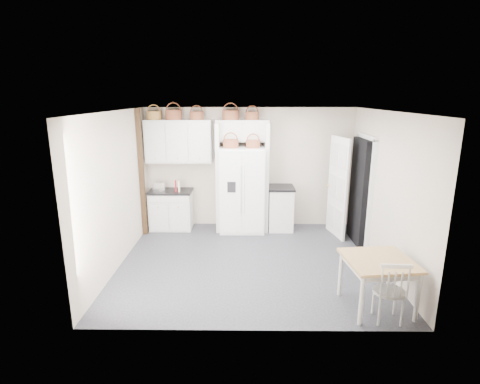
{
  "coord_description": "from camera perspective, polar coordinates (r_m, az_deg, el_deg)",
  "views": [
    {
      "loc": [
        -0.11,
        -6.08,
        2.84
      ],
      "look_at": [
        -0.18,
        0.4,
        1.16
      ],
      "focal_mm": 28.0,
      "sensor_mm": 36.0,
      "label": 1
    }
  ],
  "objects": [
    {
      "name": "basket_bridge_a",
      "position": [
        7.93,
        -1.44,
        11.65
      ],
      "size": [
        0.34,
        0.34,
        0.19
      ],
      "primitive_type": "cylinder",
      "color": "brown",
      "rests_on": "bridge_cabinet"
    },
    {
      "name": "toaster",
      "position": [
        8.2,
        -12.2,
        0.82
      ],
      "size": [
        0.26,
        0.16,
        0.18
      ],
      "primitive_type": "cube",
      "rotation": [
        0.0,
        0.0,
        -0.03
      ],
      "color": "silver",
      "rests_on": "counter_left"
    },
    {
      "name": "upper_cabinet",
      "position": [
        8.09,
        -9.33,
        7.63
      ],
      "size": [
        1.4,
        0.34,
        0.9
      ],
      "primitive_type": "cube",
      "color": "silver",
      "rests_on": "wall_back"
    },
    {
      "name": "ceiling",
      "position": [
        6.09,
        1.72,
        12.23
      ],
      "size": [
        4.5,
        4.5,
        0.0
      ],
      "primitive_type": "plane",
      "color": "white",
      "rests_on": "wall_back"
    },
    {
      "name": "cookbook_red",
      "position": [
        8.06,
        -9.77,
        0.89
      ],
      "size": [
        0.06,
        0.16,
        0.23
      ],
      "primitive_type": "cube",
      "rotation": [
        0.0,
        0.0,
        0.19
      ],
      "color": "maroon",
      "rests_on": "counter_left"
    },
    {
      "name": "refrigerator",
      "position": [
        7.96,
        0.34,
        0.42
      ],
      "size": [
        0.93,
        0.75,
        1.81
      ],
      "primitive_type": "cube",
      "color": "white",
      "rests_on": "floor"
    },
    {
      "name": "cookbook_cream",
      "position": [
        8.05,
        -9.27,
        0.86
      ],
      "size": [
        0.05,
        0.15,
        0.22
      ],
      "primitive_type": "cube",
      "rotation": [
        0.0,
        0.0,
        0.12
      ],
      "color": "#F2E7BE",
      "rests_on": "counter_left"
    },
    {
      "name": "base_cab_left",
      "position": [
        8.31,
        -10.42,
        -2.76
      ],
      "size": [
        0.89,
        0.56,
        0.82
      ],
      "primitive_type": "cube",
      "color": "silver",
      "rests_on": "floor"
    },
    {
      "name": "wall_back",
      "position": [
        8.23,
        1.41,
        3.71
      ],
      "size": [
        4.5,
        0.0,
        4.5
      ],
      "primitive_type": "plane",
      "rotation": [
        1.57,
        0.0,
        0.0
      ],
      "color": "beige",
      "rests_on": "floor"
    },
    {
      "name": "wall_left",
      "position": [
        6.63,
        -18.2,
        0.32
      ],
      "size": [
        0.0,
        4.0,
        4.0
      ],
      "primitive_type": "plane",
      "rotation": [
        1.57,
        0.0,
        1.57
      ],
      "color": "beige",
      "rests_on": "floor"
    },
    {
      "name": "basket_fridge_b",
      "position": [
        7.69,
        2.01,
        7.34
      ],
      "size": [
        0.29,
        0.29,
        0.16
      ],
      "primitive_type": "cylinder",
      "color": "brown",
      "rests_on": "refrigerator"
    },
    {
      "name": "bridge_cabinet",
      "position": [
        7.95,
        0.36,
        9.33
      ],
      "size": [
        1.12,
        0.34,
        0.45
      ],
      "primitive_type": "cube",
      "color": "silver",
      "rests_on": "wall_back"
    },
    {
      "name": "door_slab",
      "position": [
        7.87,
        14.67,
        0.68
      ],
      "size": [
        0.21,
        0.79,
        2.05
      ],
      "primitive_type": "cube",
      "rotation": [
        0.0,
        0.0,
        -1.36
      ],
      "color": "white",
      "rests_on": "floor"
    },
    {
      "name": "counter_right",
      "position": [
        8.05,
        6.25,
        0.68
      ],
      "size": [
        0.56,
        0.66,
        0.04
      ],
      "primitive_type": "cube",
      "color": "black",
      "rests_on": "base_cab_right"
    },
    {
      "name": "basket_upper_b",
      "position": [
        8.06,
        -10.08,
        11.51
      ],
      "size": [
        0.34,
        0.34,
        0.2
      ],
      "primitive_type": "cylinder",
      "color": "brown",
      "rests_on": "upper_cabinet"
    },
    {
      "name": "fridge_panel_right",
      "position": [
        7.98,
        4.02,
        2.23
      ],
      "size": [
        0.08,
        0.6,
        2.3
      ],
      "primitive_type": "cube",
      "color": "silver",
      "rests_on": "floor"
    },
    {
      "name": "basket_upper_c",
      "position": [
        7.99,
        -6.62,
        11.48
      ],
      "size": [
        0.29,
        0.29,
        0.17
      ],
      "primitive_type": "cylinder",
      "color": "brown",
      "rests_on": "upper_cabinet"
    },
    {
      "name": "wall_right",
      "position": [
        6.7,
        21.24,
        0.21
      ],
      "size": [
        0.0,
        4.0,
        4.0
      ],
      "primitive_type": "plane",
      "rotation": [
        1.57,
        0.0,
        -1.57
      ],
      "color": "beige",
      "rests_on": "floor"
    },
    {
      "name": "basket_bridge_b",
      "position": [
        7.93,
        1.85,
        11.53
      ],
      "size": [
        0.28,
        0.28,
        0.16
      ],
      "primitive_type": "cylinder",
      "color": "brown",
      "rests_on": "bridge_cabinet"
    },
    {
      "name": "base_cab_right",
      "position": [
        8.18,
        6.16,
        -2.55
      ],
      "size": [
        0.52,
        0.62,
        0.91
      ],
      "primitive_type": "cube",
      "color": "silver",
      "rests_on": "floor"
    },
    {
      "name": "basket_fridge_a",
      "position": [
        7.69,
        -1.44,
        7.39
      ],
      "size": [
        0.32,
        0.32,
        0.17
      ],
      "primitive_type": "cylinder",
      "color": "brown",
      "rests_on": "refrigerator"
    },
    {
      "name": "basket_upper_a",
      "position": [
        8.14,
        -12.96,
        11.3
      ],
      "size": [
        0.31,
        0.31,
        0.17
      ],
      "primitive_type": "cylinder",
      "color": "olive",
      "rests_on": "upper_cabinet"
    },
    {
      "name": "trim_post",
      "position": [
        7.87,
        -14.77,
        2.73
      ],
      "size": [
        0.09,
        0.09,
        2.6
      ],
      "primitive_type": "cube",
      "color": "#3C2511",
      "rests_on": "floor"
    },
    {
      "name": "floor",
      "position": [
        6.71,
        1.55,
        -10.53
      ],
      "size": [
        4.5,
        4.5,
        0.0
      ],
      "primitive_type": "plane",
      "color": "#222229",
      "rests_on": "ground"
    },
    {
      "name": "windsor_chair",
      "position": [
        5.3,
        21.74,
        -13.9
      ],
      "size": [
        0.42,
        0.38,
        0.82
      ],
      "primitive_type": "cube",
      "rotation": [
        0.0,
        0.0,
        -0.05
      ],
      "color": "silver",
      "rests_on": "floor"
    },
    {
      "name": "dining_table",
      "position": [
        5.56,
        20.11,
        -12.97
      ],
      "size": [
        0.95,
        0.95,
        0.72
      ],
      "primitive_type": "cube",
      "rotation": [
        0.0,
        0.0,
        0.11
      ],
      "color": "#A67E44",
      "rests_on": "floor"
    },
    {
      "name": "doorway_void",
      "position": [
        7.66,
        17.88,
        0.07
      ],
      "size": [
        0.18,
        0.85,
        2.05
      ],
      "primitive_type": "cube",
      "color": "black",
      "rests_on": "floor"
    },
    {
      "name": "counter_left",
      "position": [
        8.19,
        -10.55,
        0.11
      ],
      "size": [
        0.92,
        0.6,
        0.04
      ],
      "primitive_type": "cube",
      "color": "black",
      "rests_on": "base_cab_left"
    },
    {
      "name": "fridge_panel_left",
      "position": [
        7.98,
        -3.32,
        2.25
      ],
      "size": [
        0.08,
        0.6,
        2.3
      ],
      "primitive_type": "cube",
      "color": "silver",
      "rests_on": "floor"
    }
  ]
}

